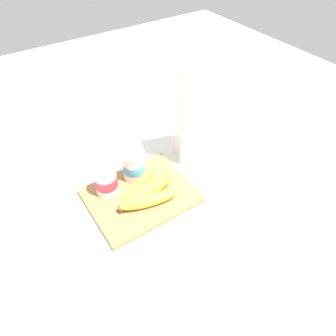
% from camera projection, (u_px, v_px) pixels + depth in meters
% --- Properties ---
extents(ground_plane, '(2.40, 2.40, 0.00)m').
position_uv_depth(ground_plane, '(141.00, 197.00, 0.87)').
color(ground_plane, silver).
extents(cutting_board, '(0.29, 0.23, 0.02)m').
position_uv_depth(cutting_board, '(141.00, 195.00, 0.87)').
color(cutting_board, '#A37A4C').
rests_on(cutting_board, ground_plane).
extents(cereal_box, '(0.19, 0.12, 0.30)m').
position_uv_depth(cereal_box, '(206.00, 115.00, 0.91)').
color(cereal_box, white).
rests_on(cereal_box, ground_plane).
extents(yogurt_cup_front, '(0.06, 0.06, 0.09)m').
position_uv_depth(yogurt_cup_front, '(106.00, 181.00, 0.84)').
color(yogurt_cup_front, white).
rests_on(yogurt_cup_front, cutting_board).
extents(yogurt_cup_back, '(0.06, 0.06, 0.09)m').
position_uv_depth(yogurt_cup_back, '(134.00, 166.00, 0.88)').
color(yogurt_cup_back, white).
rests_on(yogurt_cup_back, cutting_board).
extents(banana_bunch, '(0.19, 0.14, 0.04)m').
position_uv_depth(banana_bunch, '(145.00, 193.00, 0.84)').
color(banana_bunch, yellow).
rests_on(banana_bunch, cutting_board).
extents(spoon, '(0.13, 0.04, 0.01)m').
position_uv_depth(spoon, '(49.00, 221.00, 0.80)').
color(spoon, silver).
rests_on(spoon, ground_plane).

